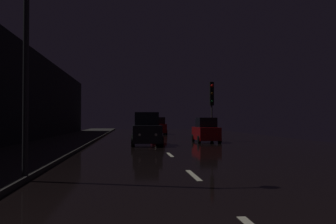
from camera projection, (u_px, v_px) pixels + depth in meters
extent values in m
cube|color=black|center=(157.00, 143.00, 26.68)|extent=(26.26, 84.00, 0.02)
cube|color=#33302D|center=(60.00, 143.00, 25.97)|extent=(4.40, 84.00, 0.15)
cube|color=black|center=(5.00, 90.00, 22.30)|extent=(0.80, 63.00, 7.03)
cube|color=beige|center=(193.00, 175.00, 11.22)|extent=(0.16, 2.20, 0.01)
cube|color=beige|center=(170.00, 155.00, 17.82)|extent=(0.16, 2.20, 0.01)
cube|color=beige|center=(156.00, 143.00, 27.32)|extent=(0.16, 2.20, 0.01)
cube|color=beige|center=(151.00, 138.00, 34.66)|extent=(0.16, 2.20, 0.01)
cylinder|color=#38383A|center=(212.00, 123.00, 29.60)|extent=(0.12, 0.12, 2.88)
cube|color=black|center=(212.00, 94.00, 29.66)|extent=(0.32, 0.35, 1.90)
sphere|color=red|center=(212.00, 86.00, 29.49)|extent=(0.22, 0.22, 0.22)
sphere|color=black|center=(212.00, 94.00, 29.48)|extent=(0.22, 0.22, 0.22)
sphere|color=black|center=(212.00, 101.00, 29.46)|extent=(0.22, 0.22, 0.22)
cylinder|color=#2D2D30|center=(26.00, 36.00, 10.21)|extent=(0.16, 0.16, 8.09)
cube|color=black|center=(146.00, 133.00, 24.65)|extent=(1.84, 4.30, 1.13)
cube|color=black|center=(146.00, 119.00, 24.82)|extent=(1.57, 2.15, 0.86)
cylinder|color=black|center=(161.00, 142.00, 23.23)|extent=(0.23, 0.66, 0.66)
cylinder|color=black|center=(133.00, 142.00, 23.05)|extent=(0.23, 0.66, 0.66)
cylinder|color=black|center=(158.00, 139.00, 26.22)|extent=(0.23, 0.66, 0.66)
cylinder|color=black|center=(133.00, 139.00, 26.04)|extent=(0.23, 0.66, 0.66)
sphere|color=white|center=(156.00, 135.00, 22.60)|extent=(0.18, 0.18, 0.18)
sphere|color=white|center=(139.00, 135.00, 22.50)|extent=(0.18, 0.18, 0.18)
sphere|color=red|center=(152.00, 132.00, 26.79)|extent=(0.18, 0.18, 0.18)
sphere|color=red|center=(138.00, 132.00, 26.69)|extent=(0.18, 0.18, 0.18)
cube|color=maroon|center=(206.00, 133.00, 28.04)|extent=(1.57, 3.65, 0.96)
cube|color=black|center=(206.00, 122.00, 27.93)|extent=(1.33, 1.83, 0.73)
cylinder|color=black|center=(193.00, 138.00, 29.23)|extent=(0.19, 0.56, 0.56)
cylinder|color=black|center=(212.00, 138.00, 29.38)|extent=(0.19, 0.56, 0.56)
cylinder|color=black|center=(199.00, 140.00, 26.69)|extent=(0.19, 0.56, 0.56)
cylinder|color=black|center=(220.00, 139.00, 26.84)|extent=(0.19, 0.56, 0.56)
sphere|color=slate|center=(196.00, 133.00, 29.78)|extent=(0.16, 0.16, 0.16)
sphere|color=slate|center=(207.00, 133.00, 29.87)|extent=(0.16, 0.16, 0.16)
sphere|color=red|center=(205.00, 134.00, 26.22)|extent=(0.16, 0.16, 0.16)
sphere|color=red|center=(217.00, 134.00, 26.31)|extent=(0.16, 0.16, 0.16)
cube|color=maroon|center=(158.00, 128.00, 43.60)|extent=(1.69, 3.95, 1.03)
cube|color=black|center=(158.00, 121.00, 43.48)|extent=(1.44, 1.97, 0.79)
cylinder|color=black|center=(151.00, 131.00, 44.88)|extent=(0.21, 0.60, 0.60)
cylinder|color=black|center=(164.00, 131.00, 45.05)|extent=(0.21, 0.60, 0.60)
cylinder|color=black|center=(152.00, 132.00, 42.13)|extent=(0.21, 0.60, 0.60)
cylinder|color=black|center=(166.00, 132.00, 42.30)|extent=(0.21, 0.60, 0.60)
sphere|color=slate|center=(153.00, 128.00, 45.48)|extent=(0.17, 0.17, 0.17)
sphere|color=slate|center=(161.00, 128.00, 45.57)|extent=(0.17, 0.17, 0.17)
sphere|color=red|center=(155.00, 129.00, 41.63)|extent=(0.17, 0.17, 0.17)
sphere|color=red|center=(164.00, 129.00, 41.73)|extent=(0.17, 0.17, 0.17)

